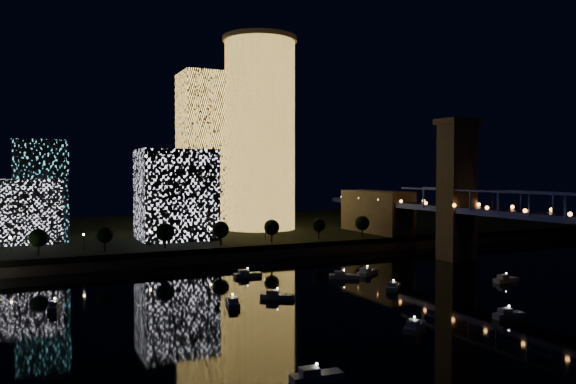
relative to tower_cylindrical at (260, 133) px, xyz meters
name	(u,v)px	position (x,y,z in m)	size (l,w,h in m)	color
ground	(387,310)	(-24.57, -134.82, -48.94)	(520.00, 520.00, 0.00)	black
far_bank	(193,231)	(-24.57, 25.18, -46.44)	(420.00, 160.00, 5.00)	black
seawall	(253,255)	(-24.57, -52.82, -47.44)	(420.00, 6.00, 3.00)	#6B5E4C
tower_cylindrical	(260,133)	(0.00, 0.00, 0.00)	(34.00, 34.00, 87.63)	#FBBF50
tower_rectangular	(205,151)	(-22.18, 12.41, -8.08)	(22.54, 22.54, 71.72)	#FBBF50
midrise_blocks	(75,199)	(-80.86, -13.33, -27.76)	(104.55, 42.76, 38.20)	white
truss_bridge	(572,225)	(40.43, -131.10, -32.70)	(13.00, 266.00, 50.00)	navy
motorboats	(340,293)	(-27.17, -118.28, -48.13)	(122.86, 85.34, 2.78)	silver
esplanade_trees	(159,232)	(-56.71, -46.82, -38.48)	(165.62, 6.68, 8.84)	black
street_lamps	(150,235)	(-58.57, -40.82, -39.92)	(132.70, 0.70, 5.65)	black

